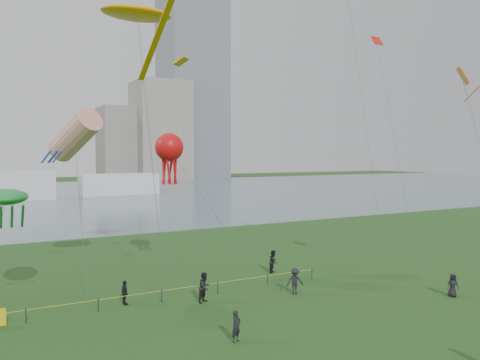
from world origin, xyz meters
name	(u,v)px	position (x,y,z in m)	size (l,w,h in m)	color
lake	(56,196)	(0.00, 100.00, 0.02)	(400.00, 120.00, 0.08)	slate
tower	(192,33)	(62.00, 168.00, 60.00)	(24.00, 24.00, 120.00)	slate
building_mid	(160,131)	(46.00, 162.00, 19.00)	(20.00, 20.00, 38.00)	gray
building_low	(121,144)	(32.00, 168.00, 14.00)	(16.00, 18.00, 28.00)	slate
pavilion_right	(119,184)	(14.00, 98.00, 2.50)	(18.00, 7.00, 5.00)	silver
fence	(61,308)	(-9.83, 13.77, 0.55)	(24.07, 0.07, 1.05)	black
spectator_a	(205,287)	(-1.26, 12.48, 0.97)	(0.94, 0.73, 1.94)	black
spectator_b	(295,281)	(4.89, 11.17, 0.90)	(1.16, 0.67, 1.80)	black
spectator_c	(125,293)	(-5.96, 14.36, 0.79)	(0.92, 0.38, 1.57)	black
spectator_d	(453,285)	(13.88, 5.68, 0.78)	(0.77, 0.50, 1.57)	black
spectator_f	(236,326)	(-2.46, 5.81, 0.81)	(0.59, 0.39, 1.62)	black
spectator_g	(274,261)	(6.74, 16.83, 0.91)	(0.89, 0.69, 1.82)	black
kite_stingray	(137,15)	(-4.49, 15.90, 18.73)	(4.72, 9.95, 19.20)	#3F3F42
kite_windsock	(75,135)	(-7.71, 21.45, 10.97)	(4.37, 8.86, 12.98)	#3F3F42
kite_creature	(5,197)	(-12.57, 15.96, 7.02)	(2.71, 5.94, 7.50)	#3F3F42
kite_octopus	(169,148)	(-0.92, 19.98, 10.04)	(5.16, 10.57, 11.24)	#3F3F42
kite_delta	(467,89)	(12.95, 4.28, 13.62)	(8.23, 10.31, 15.09)	#3F3F42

